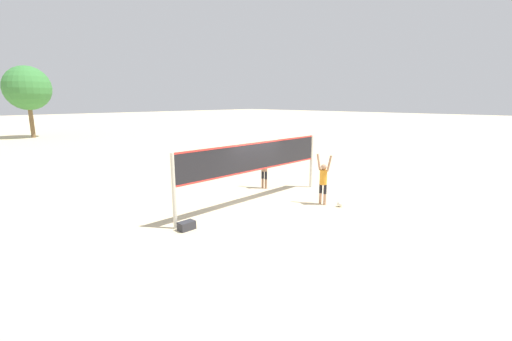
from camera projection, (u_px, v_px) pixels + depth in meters
ground_plane at (256, 204)px, 13.47m from camera, size 200.00×200.00×0.00m
volleyball_net at (256, 161)px, 13.13m from camera, size 7.48×0.12×2.43m
player_spiker at (323, 179)px, 13.18m from camera, size 0.28×0.68×1.97m
player_blocker at (264, 166)px, 15.62m from camera, size 0.28×0.68×1.99m
volleyball at (340, 204)px, 13.06m from camera, size 0.22×0.22×0.22m
gear_bag at (187, 226)px, 10.74m from camera, size 0.52×0.31×0.27m
tree_left_cluster at (27, 88)px, 36.02m from camera, size 4.61×4.61×7.54m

